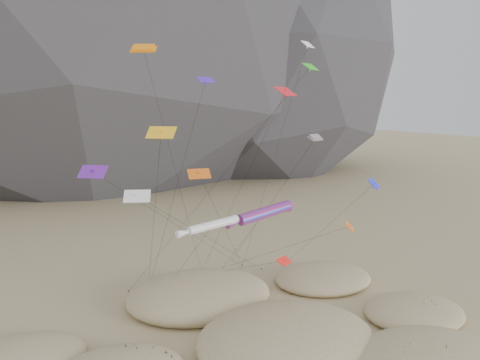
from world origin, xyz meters
TOP-DOWN VIEW (x-y plane):
  - dunes at (-2.11, 3.70)m, footprint 47.97×39.33m
  - dune_grass at (-1.12, 2.94)m, footprint 43.46×28.15m
  - kite_stakes at (2.20, 22.92)m, footprint 22.54×3.18m
  - rainbow_tube_kite at (3.68, 12.83)m, footprint 8.93×10.99m
  - white_tube_kite at (-3.64, 9.92)m, footprint 6.72×12.73m
  - orange_parafoil at (-7.58, 16.31)m, footprint 10.74×10.44m
  - multi_parafoil at (9.82, 12.51)m, footprint 4.10×15.61m
  - delta_kites at (0.40, 11.02)m, footprint 28.90×20.04m

SIDE VIEW (x-z plane):
  - kite_stakes at x=2.20m, z-range 0.00..0.30m
  - dunes at x=-2.11m, z-range -1.15..2.56m
  - dune_grass at x=-1.12m, z-range 0.03..1.65m
  - rainbow_tube_kite at x=3.68m, z-range 4.65..15.95m
  - white_tube_kite at x=-3.64m, z-range 4.93..16.12m
  - delta_kites at x=0.40m, z-range 2.95..31.63m
  - multi_parafoil at x=9.82m, z-range 8.58..27.17m
  - orange_parafoil at x=-7.58m, z-range 12.92..40.48m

